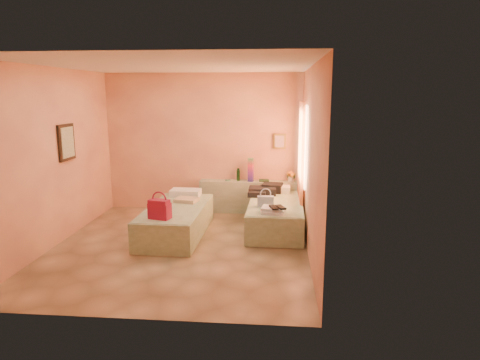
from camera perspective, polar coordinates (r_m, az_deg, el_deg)
The scene contains 16 objects.
ground at distance 6.97m, azimuth -7.88°, elevation -8.74°, with size 4.50×4.50×0.00m, color tan.
room_walls at distance 7.08m, azimuth -5.64°, elevation 6.51°, with size 4.02×4.51×2.81m.
headboard_ledge at distance 8.73m, azimuth 1.37°, elevation -2.22°, with size 2.05×0.30×0.65m, color #AEBB99.
bed_left at distance 7.44m, azimuth -8.51°, elevation -5.41°, with size 0.90×2.00×0.50m, color #ABC69F.
bed_right at distance 7.72m, azimuth 4.78°, elevation -4.68°, with size 0.90×2.00×0.50m, color #ABC69F.
water_bottle at distance 8.68m, azimuth -0.24°, elevation 0.71°, with size 0.07×0.07×0.24m, color #14381A.
rainbow_box at distance 8.59m, azimuth 1.44°, elevation 1.36°, with size 0.10×0.10×0.47m, color maroon.
small_dish at distance 8.67m, azimuth -1.63°, elevation -0.03°, with size 0.11×0.11×0.03m, color #4E9073.
green_book at distance 8.65m, azimuth 3.22°, elevation -0.06°, with size 0.20×0.14×0.03m, color #224024.
flower_vase at distance 8.61m, azimuth 6.82°, elevation 0.58°, with size 0.20×0.20×0.26m, color silver.
magenta_handbag at distance 6.69m, azimuth -10.66°, elevation -3.82°, with size 0.33×0.18×0.31m, color maroon.
khaki_garment at distance 7.67m, azimuth -7.13°, elevation -2.65°, with size 0.38×0.31×0.07m, color tan.
clothes_pile at distance 8.19m, azimuth 3.34°, elevation -1.30°, with size 0.56×0.56×0.17m, color black.
blue_handbag at distance 7.30m, azimuth 3.42°, elevation -2.86°, with size 0.28×0.12×0.18m, color #3B5E8D.
towel_stack at distance 6.91m, azimuth 4.47°, elevation -4.05°, with size 0.35×0.30×0.10m, color white.
sandal_pair at distance 6.84m, azimuth 4.98°, elevation -3.66°, with size 0.19×0.25×0.03m, color black.
Camera 1 is at (1.50, -6.37, 2.40)m, focal length 32.00 mm.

